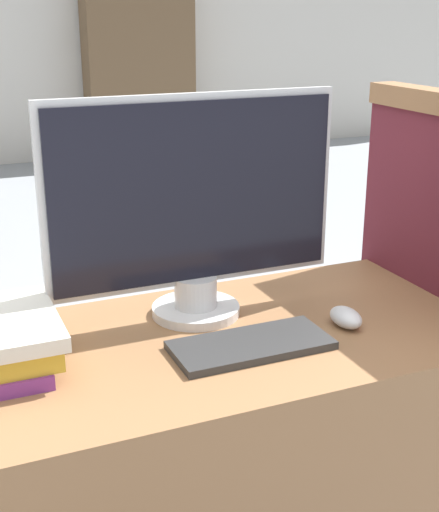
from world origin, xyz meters
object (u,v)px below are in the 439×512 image
at_px(book_stack, 6,340).
at_px(keyboard, 251,345).
at_px(mouse, 346,317).
at_px(monitor, 194,206).

bearing_deg(book_stack, keyboard, -15.00).
xyz_separation_m(mouse, book_stack, (-0.68, 0.10, 0.03)).
bearing_deg(keyboard, book_stack, 165.00).
height_order(mouse, book_stack, book_stack).
xyz_separation_m(keyboard, mouse, (0.23, 0.02, 0.01)).
bearing_deg(keyboard, monitor, 100.62).
distance_m(keyboard, book_stack, 0.47).
bearing_deg(monitor, book_stack, -168.63).
xyz_separation_m(monitor, keyboard, (0.04, -0.20, -0.24)).
distance_m(monitor, mouse, 0.40).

